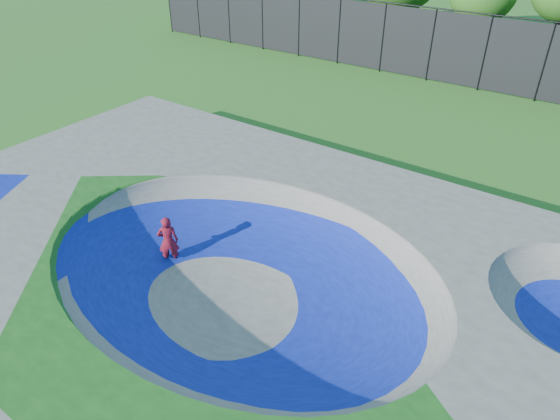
{
  "coord_description": "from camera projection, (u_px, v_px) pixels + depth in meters",
  "views": [
    {
      "loc": [
        6.62,
        -7.57,
        9.36
      ],
      "look_at": [
        -0.83,
        3.0,
        1.1
      ],
      "focal_mm": 32.0,
      "sensor_mm": 36.0,
      "label": 1
    }
  ],
  "objects": [
    {
      "name": "fence",
      "position": [
        485.0,
        52.0,
        26.8
      ],
      "size": [
        48.09,
        0.09,
        4.04
      ],
      "color": "black",
      "rests_on": "ground"
    },
    {
      "name": "skate_deck",
      "position": [
        240.0,
        281.0,
        13.06
      ],
      "size": [
        22.0,
        14.0,
        1.5
      ],
      "primitive_type": "cube",
      "color": "gray",
      "rests_on": "ground"
    },
    {
      "name": "skateboard",
      "position": [
        171.0,
        262.0,
        14.89
      ],
      "size": [
        0.71,
        0.7,
        0.05
      ],
      "primitive_type": "cube",
      "rotation": [
        0.0,
        0.0,
        0.77
      ],
      "color": "black",
      "rests_on": "ground"
    },
    {
      "name": "skater",
      "position": [
        168.0,
        241.0,
        14.47
      ],
      "size": [
        0.7,
        0.69,
        1.63
      ],
      "primitive_type": "imported",
      "rotation": [
        0.0,
        0.0,
        3.91
      ],
      "color": "red",
      "rests_on": "ground"
    },
    {
      "name": "ground",
      "position": [
        241.0,
        303.0,
        13.47
      ],
      "size": [
        120.0,
        120.0,
        0.0
      ],
      "primitive_type": "plane",
      "color": "#265C19",
      "rests_on": "ground"
    }
  ]
}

